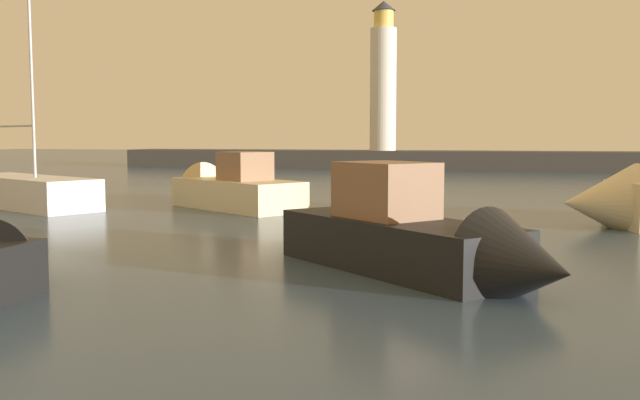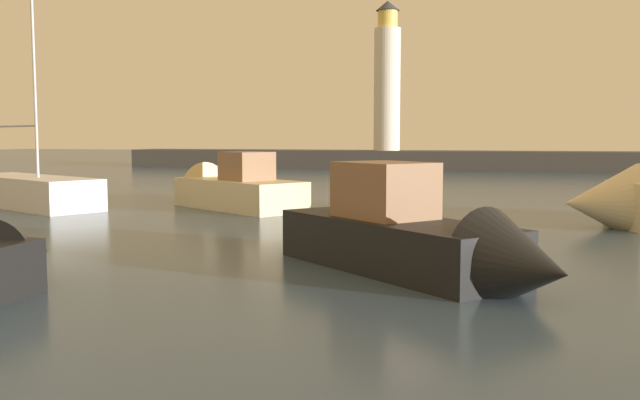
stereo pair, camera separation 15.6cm
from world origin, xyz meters
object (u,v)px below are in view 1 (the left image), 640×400
motorboat_0 (427,241)px  sailboat_moored (27,191)px  motorboat_1 (220,189)px  lighthouse (383,80)px

motorboat_0 → sailboat_moored: (-18.21, 10.35, -0.08)m
sailboat_moored → motorboat_1: bearing=17.3°
motorboat_0 → motorboat_1: size_ratio=0.89×
motorboat_1 → sailboat_moored: bearing=-162.7°
motorboat_1 → sailboat_moored: 8.18m
motorboat_0 → lighthouse: bearing=101.6°
motorboat_0 → sailboat_moored: sailboat_moored is taller
lighthouse → motorboat_1: size_ratio=1.67×
lighthouse → sailboat_moored: (-8.20, -38.43, -7.40)m
motorboat_1 → lighthouse: bearing=89.4°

